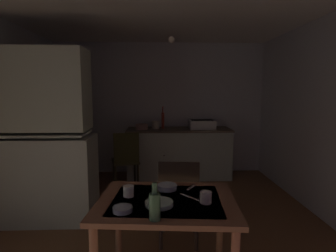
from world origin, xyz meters
The scene contains 22 objects.
ground_plane centered at (0.00, 0.00, 0.00)m, with size 4.96×4.96×0.00m, color brown.
wall_back centered at (0.00, 2.03, 1.20)m, with size 3.90×0.10×2.39m, color silver.
wall_right centered at (1.95, 0.00, 1.20)m, with size 0.10×4.06×2.39m, color silver.
ceiling_slab centered at (0.00, 0.00, 2.44)m, with size 3.90×4.06×0.10m, color silver.
hutch_cabinet centered at (-1.34, 0.06, 0.93)m, with size 1.08×0.55×1.99m.
counter_cabinet centered at (0.33, 1.66, 0.43)m, with size 1.81×0.64×0.86m.
sink_basin centered at (0.74, 1.66, 0.94)m, with size 0.44×0.34×0.15m.
hand_pump centered at (0.05, 1.70, 1.03)m, with size 0.05×0.27×0.39m.
mixing_bowl_counter centered at (-0.32, 1.61, 0.91)m, with size 0.21×0.21×0.09m, color tan.
stoneware_crock centered at (-0.08, 1.67, 0.93)m, with size 0.13×0.13×0.14m, color beige.
dining_table centered at (0.02, -1.18, 0.62)m, with size 1.08×0.88×0.72m.
chair_far_side centered at (0.16, -0.55, 0.47)m, with size 0.43×0.43×0.87m.
chair_by_counter centered at (-0.53, 1.04, 0.48)m, with size 0.48×0.48×0.90m.
serving_bowl_wide centered at (-0.04, -1.29, 0.74)m, with size 0.20×0.20×0.03m, color #ADD1C1.
soup_bowl_small centered at (-0.28, -1.38, 0.74)m, with size 0.13×0.13×0.03m, color #9EB2C6.
sauce_dish centered at (0.03, -0.97, 0.74)m, with size 0.16×0.16×0.04m, color #9EB2C6.
mug_dark centered at (0.30, -1.25, 0.76)m, with size 0.08×0.08×0.08m, color white.
teacup_mint centered at (-0.27, -1.11, 0.76)m, with size 0.08×0.08×0.08m, color white.
glass_bottle centered at (-0.06, -1.50, 0.82)m, with size 0.07×0.07×0.24m.
table_knife centered at (0.20, -1.15, 0.72)m, with size 0.21×0.02×0.01m, color silver.
teaspoon_near_bowl centered at (0.23, -0.94, 0.72)m, with size 0.14×0.02×0.01m, color beige.
pendant_bulb centered at (0.13, 0.27, 2.13)m, with size 0.08×0.08×0.08m, color #F9EFCC.
Camera 1 is at (-0.04, -3.14, 1.52)m, focal length 29.57 mm.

